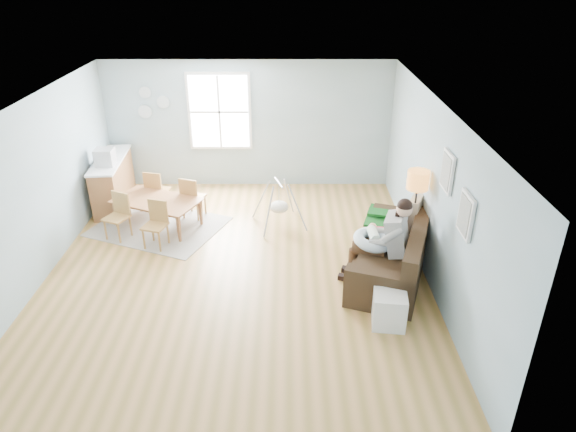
{
  "coord_description": "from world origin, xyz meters",
  "views": [
    {
      "loc": [
        0.82,
        -7.01,
        4.54
      ],
      "look_at": [
        0.82,
        -0.05,
        1.0
      ],
      "focal_mm": 32.0,
      "sensor_mm": 36.0,
      "label": 1
    }
  ],
  "objects_px": {
    "floor_lamp": "(417,188)",
    "storage_cube": "(389,310)",
    "counter": "(113,181)",
    "baby_swing": "(279,206)",
    "dining_table": "(157,214)",
    "chair_se": "(156,221)",
    "chair_ne": "(191,196)",
    "chair_sw": "(119,213)",
    "sofa": "(395,255)",
    "toddler": "(395,222)",
    "chair_nw": "(156,189)",
    "father": "(385,238)",
    "monitor": "(105,157)"
  },
  "relations": [
    {
      "from": "floor_lamp",
      "to": "storage_cube",
      "type": "relative_size",
      "value": 3.35
    },
    {
      "from": "counter",
      "to": "baby_swing",
      "type": "height_order",
      "value": "counter"
    },
    {
      "from": "storage_cube",
      "to": "dining_table",
      "type": "height_order",
      "value": "dining_table"
    },
    {
      "from": "floor_lamp",
      "to": "chair_se",
      "type": "bearing_deg",
      "value": 171.32
    },
    {
      "from": "floor_lamp",
      "to": "chair_ne",
      "type": "height_order",
      "value": "floor_lamp"
    },
    {
      "from": "chair_sw",
      "to": "counter",
      "type": "distance_m",
      "value": 1.48
    },
    {
      "from": "sofa",
      "to": "toddler",
      "type": "height_order",
      "value": "toddler"
    },
    {
      "from": "chair_nw",
      "to": "chair_ne",
      "type": "relative_size",
      "value": 1.01
    },
    {
      "from": "chair_nw",
      "to": "counter",
      "type": "bearing_deg",
      "value": 159.27
    },
    {
      "from": "dining_table",
      "to": "storage_cube",
      "type": "bearing_deg",
      "value": -13.51
    },
    {
      "from": "baby_swing",
      "to": "counter",
      "type": "bearing_deg",
      "value": 164.35
    },
    {
      "from": "dining_table",
      "to": "chair_nw",
      "type": "relative_size",
      "value": 1.81
    },
    {
      "from": "father",
      "to": "chair_sw",
      "type": "distance_m",
      "value": 4.7
    },
    {
      "from": "storage_cube",
      "to": "chair_nw",
      "type": "xyz_separation_m",
      "value": [
        -3.94,
        3.53,
        0.23
      ]
    },
    {
      "from": "father",
      "to": "dining_table",
      "type": "distance_m",
      "value": 4.31
    },
    {
      "from": "floor_lamp",
      "to": "dining_table",
      "type": "bearing_deg",
      "value": 163.37
    },
    {
      "from": "chair_nw",
      "to": "chair_ne",
      "type": "height_order",
      "value": "chair_nw"
    },
    {
      "from": "toddler",
      "to": "chair_nw",
      "type": "xyz_separation_m",
      "value": [
        -4.26,
        2.0,
        -0.32
      ]
    },
    {
      "from": "sofa",
      "to": "chair_se",
      "type": "distance_m",
      "value": 4.06
    },
    {
      "from": "chair_sw",
      "to": "counter",
      "type": "height_order",
      "value": "counter"
    },
    {
      "from": "chair_se",
      "to": "monitor",
      "type": "bearing_deg",
      "value": 131.83
    },
    {
      "from": "dining_table",
      "to": "monitor",
      "type": "xyz_separation_m",
      "value": [
        -1.06,
        0.69,
        0.86
      ]
    },
    {
      "from": "chair_nw",
      "to": "dining_table",
      "type": "bearing_deg",
      "value": -76.9
    },
    {
      "from": "floor_lamp",
      "to": "chair_sw",
      "type": "bearing_deg",
      "value": 169.19
    },
    {
      "from": "floor_lamp",
      "to": "dining_table",
      "type": "relative_size",
      "value": 1.06
    },
    {
      "from": "chair_sw",
      "to": "toddler",
      "type": "bearing_deg",
      "value": -11.77
    },
    {
      "from": "toddler",
      "to": "chair_ne",
      "type": "bearing_deg",
      "value": 154.25
    },
    {
      "from": "dining_table",
      "to": "chair_nw",
      "type": "xyz_separation_m",
      "value": [
        -0.15,
        0.66,
        0.21
      ]
    },
    {
      "from": "floor_lamp",
      "to": "chair_sw",
      "type": "height_order",
      "value": "floor_lamp"
    },
    {
      "from": "monitor",
      "to": "floor_lamp",
      "type": "bearing_deg",
      "value": -20.18
    },
    {
      "from": "storage_cube",
      "to": "counter",
      "type": "height_order",
      "value": "counter"
    },
    {
      "from": "monitor",
      "to": "chair_nw",
      "type": "bearing_deg",
      "value": -1.95
    },
    {
      "from": "counter",
      "to": "chair_ne",
      "type": "bearing_deg",
      "value": -21.42
    },
    {
      "from": "toddler",
      "to": "chair_ne",
      "type": "relative_size",
      "value": 1.12
    },
    {
      "from": "father",
      "to": "counter",
      "type": "bearing_deg",
      "value": 150.04
    },
    {
      "from": "sofa",
      "to": "father",
      "type": "height_order",
      "value": "father"
    },
    {
      "from": "floor_lamp",
      "to": "chair_sw",
      "type": "xyz_separation_m",
      "value": [
        -4.98,
        0.95,
        -0.9
      ]
    },
    {
      "from": "sofa",
      "to": "chair_se",
      "type": "height_order",
      "value": "sofa"
    },
    {
      "from": "sofa",
      "to": "monitor",
      "type": "relative_size",
      "value": 7.22
    },
    {
      "from": "counter",
      "to": "toddler",
      "type": "bearing_deg",
      "value": -24.38
    },
    {
      "from": "chair_ne",
      "to": "monitor",
      "type": "xyz_separation_m",
      "value": [
        -1.65,
        0.34,
        0.66
      ]
    },
    {
      "from": "chair_ne",
      "to": "monitor",
      "type": "relative_size",
      "value": 2.44
    },
    {
      "from": "toddler",
      "to": "chair_sw",
      "type": "height_order",
      "value": "toddler"
    },
    {
      "from": "floor_lamp",
      "to": "toddler",
      "type": "bearing_deg",
      "value": -175.08
    },
    {
      "from": "storage_cube",
      "to": "chair_ne",
      "type": "relative_size",
      "value": 0.58
    },
    {
      "from": "floor_lamp",
      "to": "storage_cube",
      "type": "height_order",
      "value": "floor_lamp"
    },
    {
      "from": "sofa",
      "to": "chair_nw",
      "type": "xyz_separation_m",
      "value": [
        -4.27,
        2.24,
        0.15
      ]
    },
    {
      "from": "father",
      "to": "chair_nw",
      "type": "xyz_separation_m",
      "value": [
        -4.02,
        2.5,
        -0.31
      ]
    },
    {
      "from": "father",
      "to": "storage_cube",
      "type": "relative_size",
      "value": 2.98
    },
    {
      "from": "father",
      "to": "baby_swing",
      "type": "distance_m",
      "value": 2.54
    }
  ]
}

